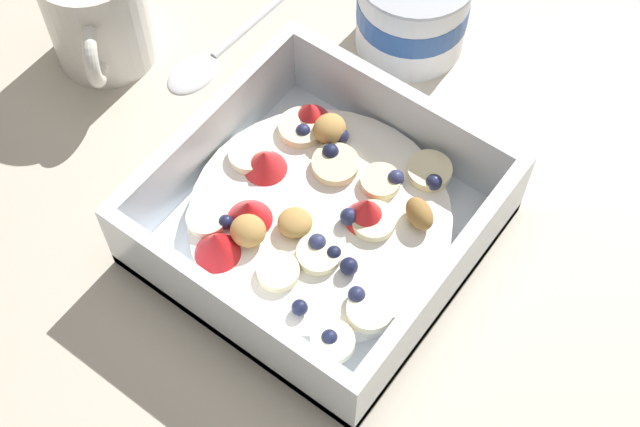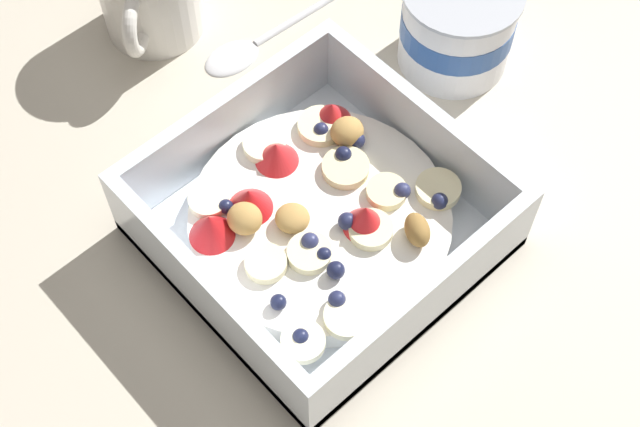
{
  "view_description": "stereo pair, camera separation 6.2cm",
  "coord_description": "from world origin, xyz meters",
  "views": [
    {
      "loc": [
        0.17,
        -0.27,
        0.56
      ],
      "look_at": [
        -0.02,
        -0.02,
        0.03
      ],
      "focal_mm": 51.0,
      "sensor_mm": 36.0,
      "label": 1
    },
    {
      "loc": [
        0.22,
        -0.23,
        0.56
      ],
      "look_at": [
        -0.02,
        -0.02,
        0.03
      ],
      "focal_mm": 51.0,
      "sensor_mm": 36.0,
      "label": 2
    }
  ],
  "objects": [
    {
      "name": "yogurt_cup",
      "position": [
        -0.07,
        0.17,
        0.04
      ],
      "size": [
        0.09,
        0.09,
        0.07
      ],
      "color": "white",
      "rests_on": "ground"
    },
    {
      "name": "spoon",
      "position": [
        -0.19,
        0.07,
        0.0
      ],
      "size": [
        0.03,
        0.17,
        0.01
      ],
      "color": "silver",
      "rests_on": "ground"
    },
    {
      "name": "fruit_bowl",
      "position": [
        -0.02,
        -0.02,
        0.02
      ],
      "size": [
        0.2,
        0.2,
        0.07
      ],
      "color": "white",
      "rests_on": "ground"
    },
    {
      "name": "ground_plane",
      "position": [
        0.0,
        0.0,
        0.0
      ],
      "size": [
        2.4,
        2.4,
        0.0
      ],
      "primitive_type": "plane",
      "color": "beige"
    }
  ]
}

